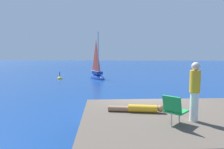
% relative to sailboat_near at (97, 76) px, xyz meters
% --- Properties ---
extents(ground_plane, '(160.00, 160.00, 0.00)m').
position_rel_sailboat_near_xyz_m(ground_plane, '(3.84, -14.03, -0.32)').
color(ground_plane, navy).
extents(shore_ledge, '(6.30, 4.96, 1.02)m').
position_rel_sailboat_near_xyz_m(shore_ledge, '(4.63, -16.95, 0.19)').
color(shore_ledge, brown).
rests_on(shore_ledge, ground).
extents(boulder_seaward, '(1.81, 1.76, 0.94)m').
position_rel_sailboat_near_xyz_m(boulder_seaward, '(4.90, -14.55, -0.32)').
color(boulder_seaward, '#504A43').
rests_on(boulder_seaward, ground).
extents(boulder_inland, '(1.25, 1.51, 0.95)m').
position_rel_sailboat_near_xyz_m(boulder_inland, '(5.23, -14.90, -0.32)').
color(boulder_inland, brown).
rests_on(boulder_inland, ground).
extents(sailboat_near, '(2.58, 3.15, 5.87)m').
position_rel_sailboat_near_xyz_m(sailboat_near, '(0.00, 0.00, 0.00)').
color(sailboat_near, '#193D99').
rests_on(sailboat_near, ground).
extents(person_sunbather, '(1.76, 0.32, 0.25)m').
position_rel_sailboat_near_xyz_m(person_sunbather, '(3.40, -16.74, 0.82)').
color(person_sunbather, gold).
rests_on(person_sunbather, shore_ledge).
extents(person_standing, '(0.28, 0.28, 1.62)m').
position_rel_sailboat_near_xyz_m(person_standing, '(4.85, -17.51, 1.57)').
color(person_standing, white).
rests_on(person_standing, shore_ledge).
extents(beach_chair, '(0.75, 0.76, 0.80)m').
position_rel_sailboat_near_xyz_m(beach_chair, '(4.22, -17.87, 1.14)').
color(beach_chair, green).
rests_on(beach_chair, shore_ledge).
extents(marker_buoy, '(0.56, 0.56, 1.13)m').
position_rel_sailboat_near_xyz_m(marker_buoy, '(-4.24, -0.51, -0.31)').
color(marker_buoy, yellow).
rests_on(marker_buoy, ground).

